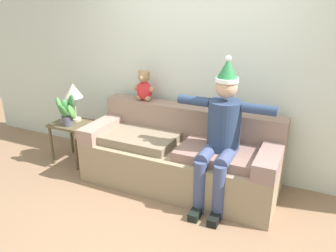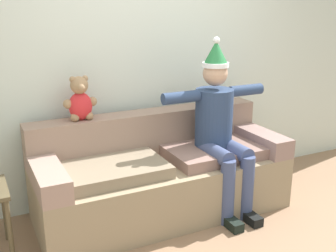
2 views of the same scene
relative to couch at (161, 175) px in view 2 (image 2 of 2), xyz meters
name	(u,v)px [view 2 (image 2 of 2)]	position (x,y,z in m)	size (l,w,h in m)	color
back_wall	(137,56)	(0.00, 0.52, 1.00)	(7.00, 0.10, 2.70)	silver
couch	(161,175)	(0.00, 0.00, 0.00)	(2.22, 0.87, 0.87)	gray
person_seated	(220,125)	(0.50, -0.16, 0.45)	(1.02, 0.77, 1.56)	navy
teddy_bear	(80,100)	(-0.62, 0.27, 0.69)	(0.29, 0.17, 0.38)	red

